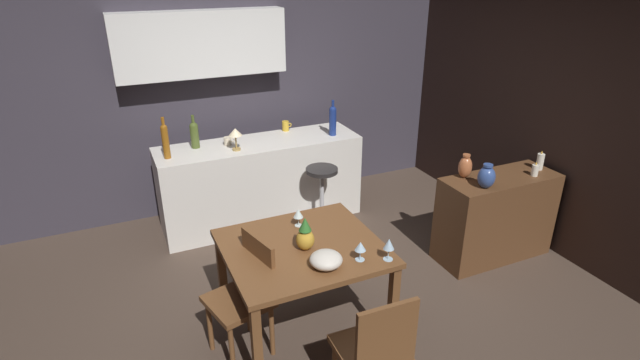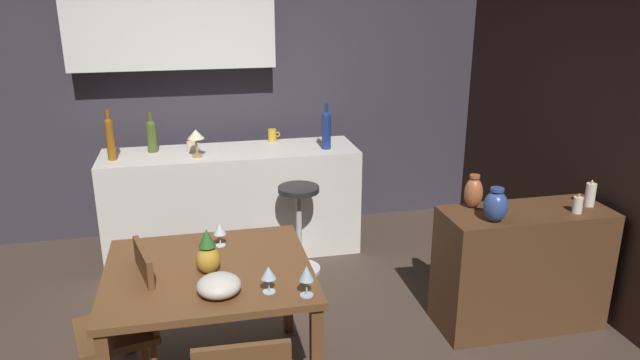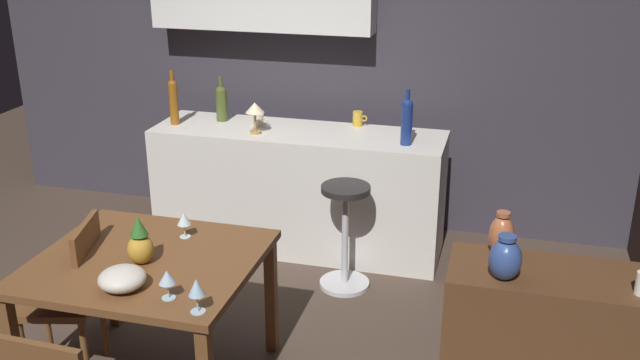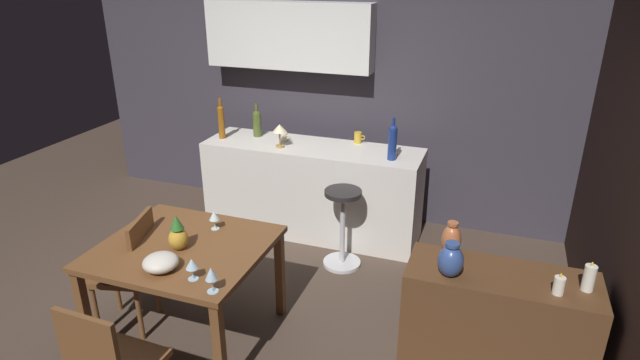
% 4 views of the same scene
% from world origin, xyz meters
% --- Properties ---
extents(ground_plane, '(9.00, 9.00, 0.00)m').
position_xyz_m(ground_plane, '(0.00, 0.00, 0.00)').
color(ground_plane, '#47382D').
extents(wall_kitchen_back, '(5.20, 0.33, 2.60)m').
position_xyz_m(wall_kitchen_back, '(-0.06, 2.08, 1.41)').
color(wall_kitchen_back, '#38333D').
rests_on(wall_kitchen_back, ground_plane).
extents(dining_table, '(1.11, 1.00, 0.74)m').
position_xyz_m(dining_table, '(-0.15, -0.31, 0.65)').
color(dining_table, brown).
rests_on(dining_table, ground_plane).
extents(kitchen_counter, '(2.10, 0.60, 0.90)m').
position_xyz_m(kitchen_counter, '(0.11, 1.49, 0.45)').
color(kitchen_counter, silver).
rests_on(kitchen_counter, ground_plane).
extents(sideboard_cabinet, '(1.10, 0.44, 0.82)m').
position_xyz_m(sideboard_cabinet, '(1.89, -0.09, 0.41)').
color(sideboard_cabinet, '#56351E').
rests_on(sideboard_cabinet, ground_plane).
extents(chair_near_window, '(0.49, 0.49, 0.89)m').
position_xyz_m(chair_near_window, '(-0.60, -0.34, 0.49)').
color(chair_near_window, brown).
rests_on(chair_near_window, ground_plane).
extents(bar_stool, '(0.34, 0.34, 0.72)m').
position_xyz_m(bar_stool, '(0.58, 0.97, 0.39)').
color(bar_stool, '#262323').
rests_on(bar_stool, ground_plane).
extents(wine_glass_left, '(0.08, 0.08, 0.14)m').
position_xyz_m(wine_glass_left, '(0.13, -0.64, 0.84)').
color(wine_glass_left, silver).
rests_on(wine_glass_left, dining_table).
extents(wine_glass_right, '(0.08, 0.08, 0.14)m').
position_xyz_m(wine_glass_right, '(-0.07, -0.03, 0.84)').
color(wine_glass_right, silver).
rests_on(wine_glass_right, dining_table).
extents(wine_glass_center, '(0.07, 0.07, 0.16)m').
position_xyz_m(wine_glass_center, '(0.31, -0.71, 0.86)').
color(wine_glass_center, silver).
rests_on(wine_glass_center, dining_table).
extents(pineapple_centerpiece, '(0.13, 0.13, 0.25)m').
position_xyz_m(pineapple_centerpiece, '(-0.15, -0.36, 0.85)').
color(pineapple_centerpiece, gold).
rests_on(pineapple_centerpiece, dining_table).
extents(fruit_bowl, '(0.22, 0.22, 0.11)m').
position_xyz_m(fruit_bowl, '(-0.11, -0.61, 0.79)').
color(fruit_bowl, beige).
rests_on(fruit_bowl, dining_table).
extents(wine_bottle_cobalt, '(0.08, 0.08, 0.38)m').
position_xyz_m(wine_bottle_cobalt, '(0.90, 1.38, 1.07)').
color(wine_bottle_cobalt, navy).
rests_on(wine_bottle_cobalt, kitchen_counter).
extents(wine_bottle_amber, '(0.06, 0.06, 0.40)m').
position_xyz_m(wine_bottle_amber, '(-0.82, 1.42, 1.08)').
color(wine_bottle_amber, '#8C5114').
rests_on(wine_bottle_amber, kitchen_counter).
extents(wine_bottle_olive, '(0.08, 0.08, 0.34)m').
position_xyz_m(wine_bottle_olive, '(-0.52, 1.60, 1.05)').
color(wine_bottle_olive, '#475623').
rests_on(wine_bottle_olive, kitchen_counter).
extents(cup_mustard, '(0.11, 0.07, 0.11)m').
position_xyz_m(cup_mustard, '(0.49, 1.73, 0.95)').
color(cup_mustard, gold).
rests_on(cup_mustard, kitchen_counter).
extents(cup_cream, '(0.11, 0.08, 0.09)m').
position_xyz_m(cup_cream, '(-0.20, 1.53, 0.94)').
color(cup_cream, beige).
rests_on(cup_cream, kitchen_counter).
extents(counter_lamp, '(0.13, 0.13, 0.22)m').
position_xyz_m(counter_lamp, '(-0.17, 1.36, 1.07)').
color(counter_lamp, '#A58447').
rests_on(counter_lamp, kitchen_counter).
extents(vase_ceramic_blue, '(0.15, 0.15, 0.22)m').
position_xyz_m(vase_ceramic_blue, '(1.59, -0.21, 0.92)').
color(vase_ceramic_blue, '#334C8C').
rests_on(vase_ceramic_blue, sideboard_cabinet).
extents(vase_copper, '(0.12, 0.12, 0.22)m').
position_xyz_m(vase_copper, '(1.57, 0.04, 0.92)').
color(vase_copper, '#B26038').
rests_on(vase_copper, sideboard_cabinet).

